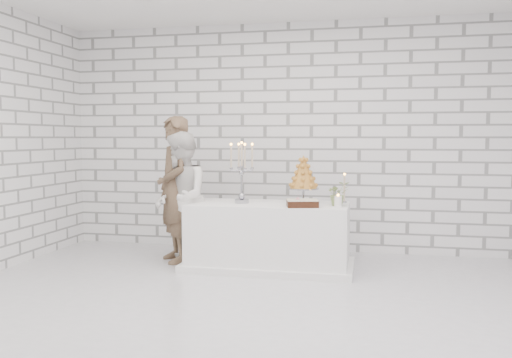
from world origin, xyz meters
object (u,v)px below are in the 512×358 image
bride (181,199)px  croquembouche (303,179)px  groom (174,189)px  cake_table (269,236)px  candelabra (242,172)px

bride → croquembouche: size_ratio=2.85×
groom → croquembouche: groom is taller
cake_table → bride: 1.12m
bride → candelabra: (0.73, 0.02, 0.32)m
candelabra → bride: bearing=-178.8°
groom → bride: groom is taller
bride → croquembouche: (1.42, 0.18, 0.24)m
bride → cake_table: bearing=71.4°
cake_table → croquembouche: croquembouche is taller
groom → croquembouche: size_ratio=3.19×
groom → candelabra: (0.87, -0.15, 0.22)m
cake_table → candelabra: bearing=-174.4°
bride → candelabra: bearing=70.1°
cake_table → groom: bearing=174.4°
croquembouche → candelabra: bearing=-166.8°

